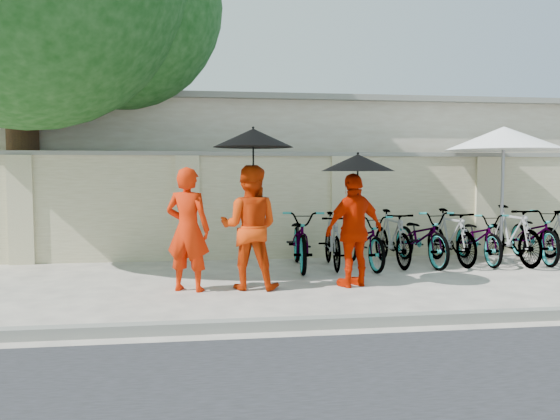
{
  "coord_description": "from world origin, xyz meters",
  "views": [
    {
      "loc": [
        -0.66,
        -7.4,
        1.69
      ],
      "look_at": [
        0.48,
        0.99,
        1.1
      ],
      "focal_mm": 35.0,
      "sensor_mm": 36.0,
      "label": 1
    }
  ],
  "objects": [
    {
      "name": "ground",
      "position": [
        0.0,
        0.0,
        0.0
      ],
      "size": [
        80.0,
        80.0,
        0.0
      ],
      "primitive_type": "plane",
      "color": "beige"
    },
    {
      "name": "kerb",
      "position": [
        0.0,
        -1.7,
        0.06
      ],
      "size": [
        40.0,
        0.16,
        0.12
      ],
      "primitive_type": "cube",
      "color": "gray",
      "rests_on": "ground"
    },
    {
      "name": "compound_wall",
      "position": [
        1.0,
        3.2,
        1.0
      ],
      "size": [
        20.0,
        0.3,
        2.0
      ],
      "primitive_type": "cube",
      "color": "beige",
      "rests_on": "ground"
    },
    {
      "name": "building_behind",
      "position": [
        2.0,
        7.0,
        1.6
      ],
      "size": [
        14.0,
        6.0,
        3.2
      ],
      "primitive_type": "cube",
      "color": "beige",
      "rests_on": "ground"
    },
    {
      "name": "monk_left",
      "position": [
        -0.92,
        0.38,
        0.88
      ],
      "size": [
        0.75,
        0.62,
        1.76
      ],
      "primitive_type": "imported",
      "rotation": [
        0.0,
        0.0,
        2.78
      ],
      "color": "red",
      "rests_on": "ground"
    },
    {
      "name": "monk_center",
      "position": [
        -0.04,
        0.42,
        0.89
      ],
      "size": [
        1.0,
        0.86,
        1.79
      ],
      "primitive_type": "imported",
      "rotation": [
        0.0,
        0.0,
        2.91
      ],
      "color": "red",
      "rests_on": "ground"
    },
    {
      "name": "parasol_center",
      "position": [
        0.01,
        0.34,
        2.17
      ],
      "size": [
        1.14,
        1.14,
        1.29
      ],
      "color": "black",
      "rests_on": "ground"
    },
    {
      "name": "monk_right",
      "position": [
        1.5,
        0.36,
        0.84
      ],
      "size": [
        1.06,
        0.75,
        1.67
      ],
      "primitive_type": "imported",
      "rotation": [
        0.0,
        0.0,
        3.53
      ],
      "color": "red",
      "rests_on": "ground"
    },
    {
      "name": "parasol_right",
      "position": [
        1.52,
        0.28,
        1.82
      ],
      "size": [
        1.07,
        1.07,
        1.0
      ],
      "color": "black",
      "rests_on": "ground"
    },
    {
      "name": "patio_umbrella",
      "position": [
        4.81,
        2.1,
        2.28
      ],
      "size": [
        2.44,
        2.44,
        2.53
      ],
      "rotation": [
        0.0,
        0.0,
        -0.17
      ],
      "color": "gray",
      "rests_on": "ground"
    },
    {
      "name": "bike_0",
      "position": [
        0.98,
        1.96,
        0.52
      ],
      "size": [
        0.85,
        2.03,
        1.04
      ],
      "primitive_type": "imported",
      "rotation": [
        0.0,
        0.0,
        -0.08
      ],
      "color": "gray",
      "rests_on": "ground"
    },
    {
      "name": "bike_1",
      "position": [
        1.54,
        1.93,
        0.49
      ],
      "size": [
        0.59,
        1.66,
        0.98
      ],
      "primitive_type": "imported",
      "rotation": [
        0.0,
        0.0,
        -0.08
      ],
      "color": "gray",
      "rests_on": "ground"
    },
    {
      "name": "bike_2",
      "position": [
        2.11,
        1.91,
        0.48
      ],
      "size": [
        0.82,
        1.87,
        0.95
      ],
      "primitive_type": "imported",
      "rotation": [
        0.0,
        0.0,
        0.11
      ],
      "color": "gray",
      "rests_on": "ground"
    },
    {
      "name": "bike_3",
      "position": [
        2.67,
        2.02,
        0.5
      ],
      "size": [
        0.56,
        1.7,
        1.01
      ],
      "primitive_type": "imported",
      "rotation": [
        0.0,
        0.0,
        0.05
      ],
      "color": "gray",
      "rests_on": "ground"
    },
    {
      "name": "bike_4",
      "position": [
        3.23,
        2.05,
        0.5
      ],
      "size": [
        0.88,
        1.97,
        1.0
      ],
      "primitive_type": "imported",
      "rotation": [
        0.0,
        0.0,
        0.11
      ],
      "color": "gray",
      "rests_on": "ground"
    },
    {
      "name": "bike_5",
      "position": [
        3.8,
        2.05,
        0.51
      ],
      "size": [
        0.65,
        1.72,
        1.01
      ],
      "primitive_type": "imported",
      "rotation": [
        0.0,
        0.0,
        0.11
      ],
      "color": "gray",
      "rests_on": "ground"
    },
    {
      "name": "bike_6",
      "position": [
        4.36,
        2.09,
        0.47
      ],
      "size": [
        0.67,
        1.81,
        0.94
      ],
      "primitive_type": "imported",
      "rotation": [
        0.0,
        0.0,
        -0.02
      ],
      "color": "gray",
      "rests_on": "ground"
    },
    {
      "name": "bike_7",
      "position": [
        4.93,
        1.93,
        0.54
      ],
      "size": [
        0.59,
        1.81,
        1.08
      ],
      "primitive_type": "imported",
      "rotation": [
        0.0,
        0.0,
        0.05
      ],
      "color": "gray",
      "rests_on": "ground"
    },
    {
      "name": "bike_8",
      "position": [
        5.49,
        2.09,
        0.51
      ],
      "size": [
        0.93,
        2.01,
        1.02
      ],
      "primitive_type": "imported",
      "rotation": [
        0.0,
        0.0,
        -0.13
      ],
      "color": "gray",
      "rests_on": "ground"
    }
  ]
}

